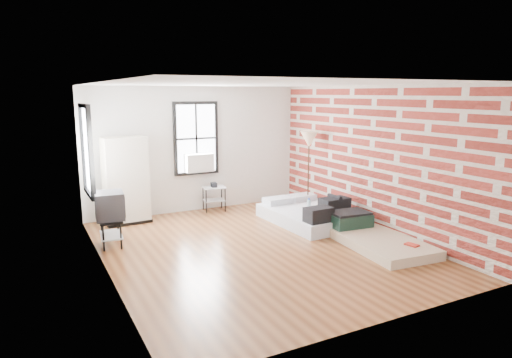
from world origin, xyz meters
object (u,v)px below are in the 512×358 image
side_table (214,192)px  floor_lamp (309,143)px  tv_stand (110,207)px  wardrobe (126,181)px  mattress_main (312,214)px  mattress_bare (371,236)px

side_table → floor_lamp: floor_lamp is taller
floor_lamp → tv_stand: (-4.36, -0.33, -0.88)m
tv_stand → wardrobe: bearing=73.3°
floor_lamp → mattress_main: bearing=-118.2°
mattress_bare → side_table: side_table is taller
side_table → mattress_main: bearing=-51.8°
wardrobe → side_table: wardrobe is taller
mattress_bare → wardrobe: bearing=142.3°
mattress_main → wardrobe: 3.89m
mattress_bare → wardrobe: wardrobe is taller
side_table → floor_lamp: (1.84, -1.07, 1.13)m
floor_lamp → mattress_bare: bearing=-95.1°
mattress_bare → wardrobe: size_ratio=1.21×
mattress_main → side_table: 2.34m
mattress_main → floor_lamp: 1.63m
tv_stand → side_table: bearing=35.1°
mattress_main → wardrobe: bearing=150.7°
floor_lamp → tv_stand: 4.46m
mattress_main → tv_stand: (-3.96, 0.43, 0.51)m
wardrobe → tv_stand: 1.45m
wardrobe → tv_stand: (-0.56, -1.33, -0.20)m
floor_lamp → tv_stand: size_ratio=1.89×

